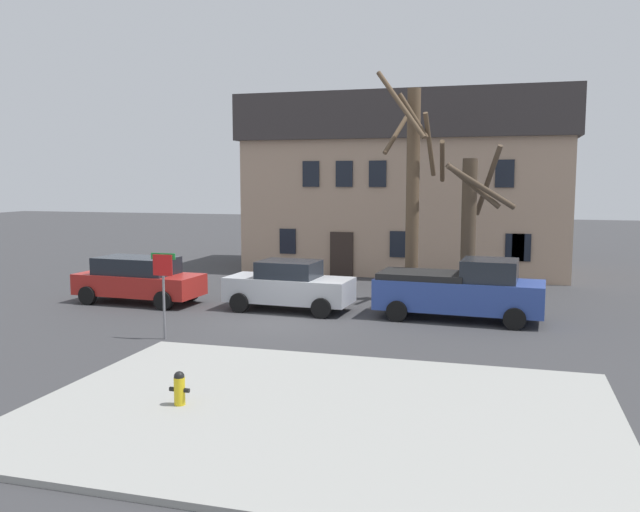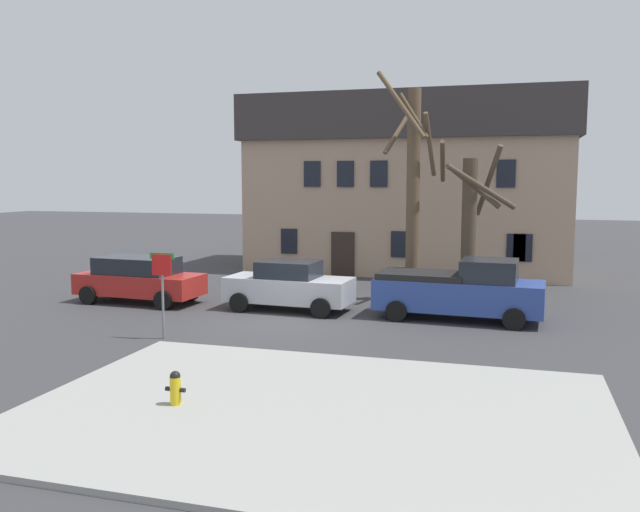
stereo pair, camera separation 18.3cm
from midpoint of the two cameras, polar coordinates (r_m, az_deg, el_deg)
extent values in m
plane|color=#38383A|center=(21.34, -2.83, -5.71)|extent=(120.00, 120.00, 0.00)
cube|color=#999993|center=(13.16, -0.12, -13.37)|extent=(11.33, 8.08, 0.12)
cube|color=tan|center=(33.84, 7.83, 4.28)|extent=(15.26, 7.03, 6.40)
cube|color=#383333|center=(33.94, 7.95, 11.54)|extent=(15.76, 7.53, 2.18)
cube|color=#2D231E|center=(31.01, 2.15, 0.14)|extent=(1.10, 0.12, 2.10)
cube|color=black|center=(31.72, -2.52, 1.28)|extent=(0.80, 0.08, 1.20)
cube|color=black|center=(30.42, 7.05, 1.01)|extent=(0.80, 0.08, 1.20)
cube|color=black|center=(30.03, 16.71, 0.71)|extent=(0.80, 0.08, 1.20)
cube|color=black|center=(30.04, 17.24, 0.69)|extent=(0.80, 0.08, 1.20)
cube|color=black|center=(31.22, -0.51, 7.08)|extent=(0.80, 0.08, 1.20)
cube|color=black|center=(30.79, 2.38, 7.09)|extent=(0.80, 0.08, 1.20)
cube|color=black|center=(30.46, 5.26, 7.07)|extent=(0.80, 0.08, 1.20)
cube|color=black|center=(29.89, 15.91, 6.85)|extent=(0.80, 0.08, 1.20)
cylinder|color=brown|center=(25.02, 8.22, 5.15)|extent=(0.49, 0.49, 7.88)
cylinder|color=brown|center=(24.62, 8.27, 11.87)|extent=(1.15, 0.27, 1.66)
cylinder|color=brown|center=(24.33, 7.21, 12.84)|extent=(1.97, 0.91, 2.51)
cylinder|color=brown|center=(25.47, 6.83, 10.39)|extent=(0.81, 1.58, 1.59)
cylinder|color=brown|center=(24.86, 9.66, 9.44)|extent=(0.39, 1.39, 2.28)
cylinder|color=brown|center=(24.98, 10.74, 8.00)|extent=(0.35, 2.23, 1.50)
cylinder|color=#4C3D2D|center=(24.48, 12.91, 2.00)|extent=(0.54, 0.54, 5.30)
cylinder|color=#4C3D2D|center=(23.29, 13.96, 5.80)|extent=(2.36, 1.11, 1.57)
cylinder|color=#4C3D2D|center=(24.78, 14.54, 6.28)|extent=(1.05, 1.50, 2.56)
cylinder|color=#4C3D2D|center=(23.51, 13.27, 5.92)|extent=(1.94, 0.53, 1.61)
cube|color=#AD231E|center=(25.39, -15.07, -2.33)|extent=(4.75, 2.08, 0.76)
cube|color=#1E232B|center=(25.34, -15.29, -0.78)|extent=(2.97, 1.77, 0.62)
cylinder|color=black|center=(25.38, -10.90, -3.05)|extent=(0.69, 0.25, 0.68)
cylinder|color=black|center=(23.82, -13.13, -3.74)|extent=(0.69, 0.25, 0.68)
cylinder|color=black|center=(27.09, -16.73, -2.60)|extent=(0.69, 0.25, 0.68)
cylinder|color=black|center=(25.64, -19.15, -3.21)|extent=(0.69, 0.25, 0.68)
cube|color=#B7BABF|center=(23.09, -2.46, -2.89)|extent=(4.46, 2.00, 0.84)
cube|color=#1E232B|center=(22.98, -2.47, -1.13)|extent=(2.09, 1.66, 0.58)
cylinder|color=black|center=(23.48, 1.72, -3.72)|extent=(0.69, 0.26, 0.68)
cylinder|color=black|center=(21.83, 0.31, -4.51)|extent=(0.69, 0.26, 0.68)
cylinder|color=black|center=(24.53, -4.92, -3.29)|extent=(0.69, 0.26, 0.68)
cylinder|color=black|center=(22.96, -6.74, -4.00)|extent=(0.69, 0.26, 0.68)
cube|color=#2D4799|center=(22.02, 12.06, -3.30)|extent=(5.46, 2.23, 0.99)
cube|color=#1E232B|center=(21.79, 14.62, -1.22)|extent=(1.81, 1.79, 0.70)
cube|color=black|center=(22.11, 9.07, -1.63)|extent=(2.89, 2.00, 0.20)
cylinder|color=black|center=(22.89, 16.88, -4.28)|extent=(0.69, 0.26, 0.68)
cylinder|color=black|center=(21.01, 16.62, -5.23)|extent=(0.69, 0.26, 0.68)
cylinder|color=black|center=(23.33, 7.90, -3.85)|extent=(0.69, 0.26, 0.68)
cylinder|color=black|center=(21.49, 6.85, -4.74)|extent=(0.69, 0.26, 0.68)
cylinder|color=gold|center=(13.63, -11.97, -11.30)|extent=(0.22, 0.22, 0.56)
sphere|color=black|center=(13.55, -12.00, -10.10)|extent=(0.21, 0.21, 0.21)
cylinder|color=black|center=(13.70, -12.57, -11.10)|extent=(0.10, 0.09, 0.09)
cylinder|color=black|center=(13.55, -11.36, -11.27)|extent=(0.10, 0.09, 0.09)
cylinder|color=slate|center=(19.40, -13.14, -3.45)|extent=(0.07, 0.07, 2.44)
cube|color=red|center=(19.24, -13.24, -0.76)|extent=(0.60, 0.03, 0.60)
cube|color=#1E8C38|center=(19.25, -13.20, -0.01)|extent=(0.76, 0.02, 0.18)
torus|color=black|center=(27.13, -12.14, -2.43)|extent=(0.71, 0.06, 0.71)
torus|color=black|center=(27.65, -14.02, -2.31)|extent=(0.71, 0.06, 0.71)
cylinder|color=maroon|center=(27.35, -13.10, -1.91)|extent=(1.00, 0.06, 0.19)
cylinder|color=maroon|center=(27.42, -13.48, -1.41)|extent=(0.09, 0.04, 0.45)
camera|label=1|loc=(0.09, -89.78, 0.03)|focal=37.13mm
camera|label=2|loc=(0.09, 90.22, -0.03)|focal=37.13mm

